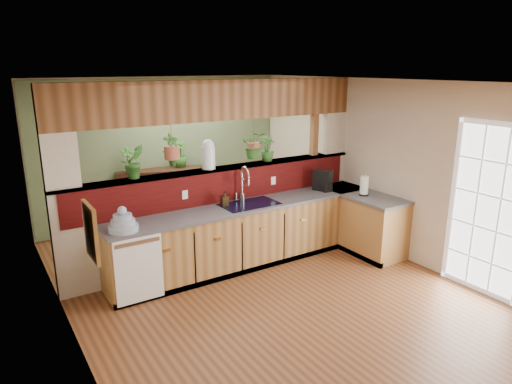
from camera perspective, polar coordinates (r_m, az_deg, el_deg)
ground at (r=5.89m, az=2.19°, el=-12.68°), size 4.60×7.00×0.01m
ceiling at (r=5.19m, az=2.49°, el=13.49°), size 4.60×7.00×0.01m
wall_back at (r=8.43m, az=-11.42°, el=5.11°), size 4.60×0.02×2.60m
wall_left at (r=4.55m, az=-22.26°, el=-4.70°), size 0.02×7.00×2.60m
wall_right at (r=6.93m, az=18.15°, el=2.41°), size 0.02×7.00×2.60m
pass_through_partition at (r=6.55m, az=-4.21°, el=1.43°), size 4.60×0.21×2.60m
pass_through_ledge at (r=6.50m, az=-4.48°, el=2.93°), size 4.60×0.21×0.04m
header_beam at (r=6.36m, az=-4.66°, el=11.36°), size 4.60×0.15×0.55m
sage_backwall at (r=8.42m, az=-11.37°, el=5.09°), size 4.55×0.02×2.55m
countertop at (r=6.80m, az=3.88°, el=-4.59°), size 4.14×1.52×0.90m
dishwasher at (r=5.64m, az=-14.41°, el=-9.36°), size 0.58×0.03×0.82m
navy_sink at (r=6.45m, az=-0.84°, el=-2.18°), size 0.82×0.50×0.18m
french_door at (r=6.26m, az=26.91°, el=-2.27°), size 0.06×1.02×2.16m
framed_print at (r=3.73m, az=-19.89°, el=-4.76°), size 0.04×0.35×0.45m
faucet at (r=6.47m, az=-1.58°, el=1.19°), size 0.23×0.23×0.52m
dish_stack at (r=5.59m, az=-16.29°, el=-3.79°), size 0.35×0.35×0.31m
soap_dispenser at (r=6.33m, az=-3.94°, el=-0.81°), size 0.11×0.11×0.21m
coffee_maker at (r=7.16m, az=8.39°, el=1.34°), size 0.17×0.29×0.32m
paper_towel at (r=7.01m, az=13.37°, el=0.73°), size 0.14×0.14×0.31m
glass_jar at (r=6.37m, az=-5.98°, el=4.72°), size 0.19×0.19×0.41m
ledge_plant_left at (r=5.99m, az=-14.90°, el=3.70°), size 0.26×0.21×0.44m
ledge_plant_right at (r=6.86m, az=1.41°, el=5.41°), size 0.21×0.21×0.37m
hanging_plant_a at (r=6.11m, az=-10.54°, el=6.47°), size 0.24×0.20×0.56m
hanging_plant_b at (r=6.69m, az=-0.27°, el=7.32°), size 0.45×0.43×0.52m
shelving_console at (r=8.33m, az=-11.57°, el=-0.69°), size 1.61×0.87×1.04m
shelf_plant_a at (r=7.98m, az=-15.74°, el=3.84°), size 0.26×0.20×0.45m
shelf_plant_b at (r=8.29m, az=-9.50°, el=4.71°), size 0.30×0.30×0.47m
floor_plant at (r=8.61m, az=-0.79°, el=-0.77°), size 0.67×0.58×0.73m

